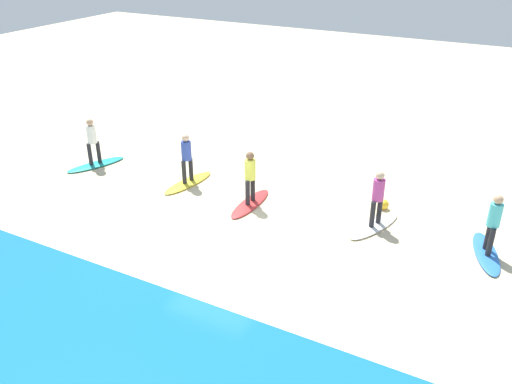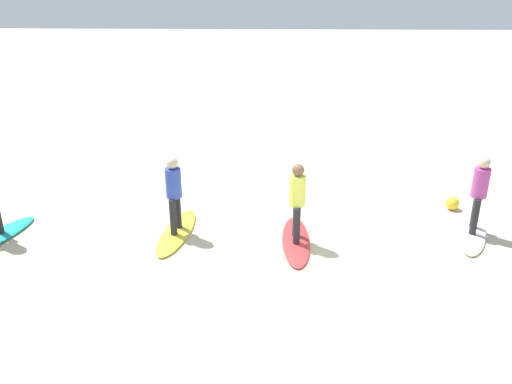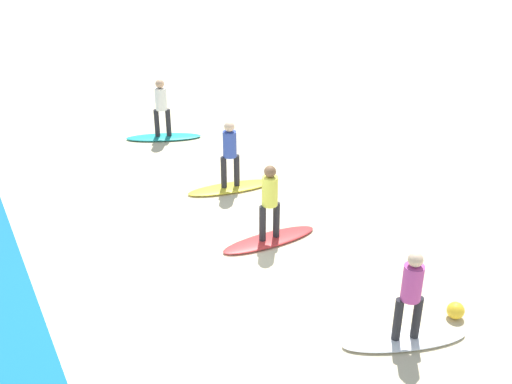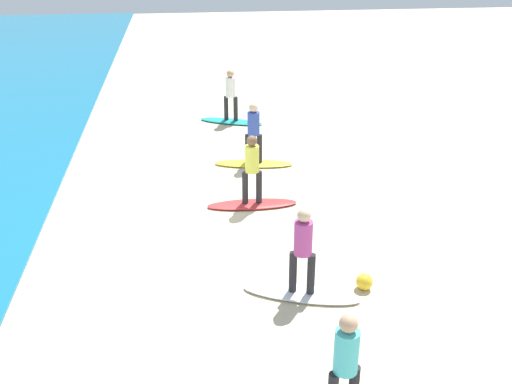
{
  "view_description": "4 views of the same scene",
  "coord_description": "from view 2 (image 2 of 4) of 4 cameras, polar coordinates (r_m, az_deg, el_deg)",
  "views": [
    {
      "loc": [
        -6.89,
        10.89,
        7.66
      ],
      "look_at": [
        -0.53,
        -1.09,
        0.79
      ],
      "focal_mm": 37.45,
      "sensor_mm": 36.0,
      "label": 1
    },
    {
      "loc": [
        0.55,
        8.52,
        5.76
      ],
      "look_at": [
        0.78,
        -2.29,
        0.84
      ],
      "focal_mm": 39.94,
      "sensor_mm": 36.0,
      "label": 2
    },
    {
      "loc": [
        -9.69,
        3.79,
        6.97
      ],
      "look_at": [
        0.61,
        -1.67,
        0.85
      ],
      "focal_mm": 44.24,
      "sensor_mm": 36.0,
      "label": 3
    },
    {
      "loc": [
        -12.64,
        -0.24,
        6.22
      ],
      "look_at": [
        -1.43,
        -1.56,
        1.0
      ],
      "focal_mm": 42.55,
      "sensor_mm": 36.0,
      "label": 4
    }
  ],
  "objects": [
    {
      "name": "surfboard_white",
      "position": [
        12.81,
        20.81,
        -3.77
      ],
      "size": [
        1.21,
        2.17,
        0.09
      ],
      "primitive_type": "ellipsoid",
      "rotation": [
        0.0,
        0.0,
        1.24
      ],
      "color": "white",
      "rests_on": "ground"
    },
    {
      "name": "surfboard_yellow",
      "position": [
        12.08,
        -7.95,
        -4.02
      ],
      "size": [
        0.87,
        2.16,
        0.09
      ],
      "primitive_type": "ellipsoid",
      "rotation": [
        0.0,
        0.0,
        1.42
      ],
      "color": "yellow",
      "rests_on": "ground"
    },
    {
      "name": "surfboard_red",
      "position": [
        11.67,
        4.01,
        -4.92
      ],
      "size": [
        0.57,
        2.1,
        0.09
      ],
      "primitive_type": "ellipsoid",
      "rotation": [
        0.0,
        0.0,
        1.57
      ],
      "color": "red",
      "rests_on": "ground"
    },
    {
      "name": "surfer_red",
      "position": [
        11.21,
        4.15,
        -0.5
      ],
      "size": [
        0.32,
        0.46,
        1.64
      ],
      "color": "#232328",
      "rests_on": "surfboard_red"
    },
    {
      "name": "beach_ball",
      "position": [
        13.72,
        19.09,
        -1.08
      ],
      "size": [
        0.3,
        0.3,
        0.3
      ],
      "primitive_type": "sphere",
      "color": "yellow",
      "rests_on": "ground"
    },
    {
      "name": "ground_plane",
      "position": [
        10.3,
        4.13,
        -9.6
      ],
      "size": [
        60.0,
        60.0,
        0.0
      ],
      "primitive_type": "plane",
      "color": "beige"
    },
    {
      "name": "surfer_yellow",
      "position": [
        11.64,
        -8.23,
        0.27
      ],
      "size": [
        0.32,
        0.46,
        1.64
      ],
      "color": "#232328",
      "rests_on": "surfboard_yellow"
    },
    {
      "name": "surfer_white",
      "position": [
        12.4,
        21.48,
        0.28
      ],
      "size": [
        0.32,
        0.44,
        1.64
      ],
      "color": "#232328",
      "rests_on": "surfboard_white"
    }
  ]
}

